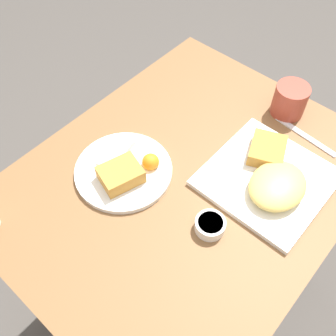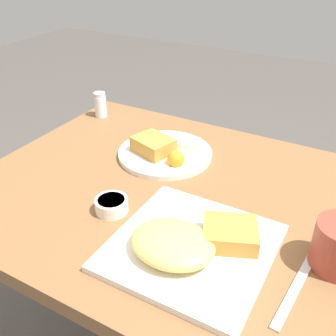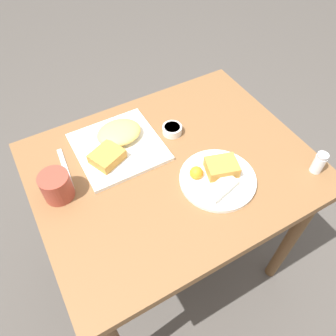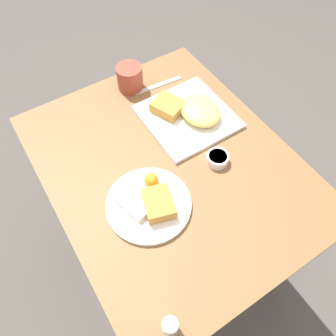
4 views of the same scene
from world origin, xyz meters
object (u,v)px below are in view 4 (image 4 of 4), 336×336
at_px(salt_shaker, 170,327).
at_px(coffee_mug, 130,78).
at_px(sauce_ramekin, 217,158).
at_px(butter_knife, 158,85).
at_px(plate_oval_far, 150,203).
at_px(plate_square_near, 190,113).

height_order(salt_shaker, coffee_mug, coffee_mug).
xyz_separation_m(sauce_ramekin, butter_knife, (0.40, -0.02, -0.01)).
bearing_deg(plate_oval_far, salt_shaker, 157.37).
relative_size(plate_square_near, sauce_ramekin, 4.06).
xyz_separation_m(plate_square_near, sauce_ramekin, (-0.20, 0.03, -0.01)).
distance_m(salt_shaker, coffee_mug, 0.83).
xyz_separation_m(plate_oval_far, salt_shaker, (-0.31, 0.13, 0.02)).
height_order(plate_square_near, sauce_ramekin, plate_square_near).
height_order(plate_oval_far, sauce_ramekin, plate_oval_far).
bearing_deg(coffee_mug, plate_square_near, -157.82).
relative_size(plate_square_near, plate_oval_far, 1.16).
height_order(plate_square_near, butter_knife, plate_square_near).
relative_size(sauce_ramekin, coffee_mug, 0.76).
distance_m(sauce_ramekin, butter_knife, 0.40).
bearing_deg(coffee_mug, salt_shaker, 157.30).
height_order(plate_square_near, coffee_mug, coffee_mug).
relative_size(plate_square_near, butter_knife, 1.49).
bearing_deg(sauce_ramekin, salt_shaker, 130.09).
distance_m(sauce_ramekin, coffee_mug, 0.45).
bearing_deg(plate_oval_far, butter_knife, -34.33).
relative_size(plate_square_near, coffee_mug, 3.08).
relative_size(sauce_ramekin, salt_shaker, 0.90).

